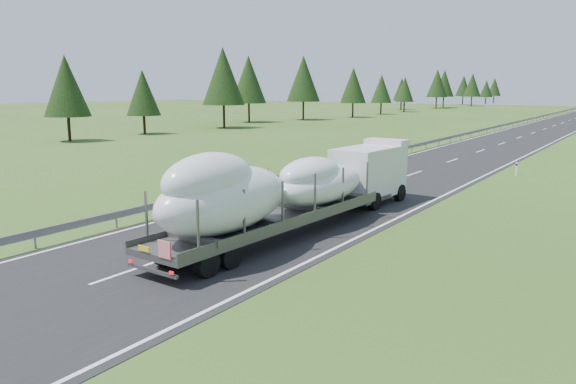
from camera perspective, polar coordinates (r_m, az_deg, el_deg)
The scene contains 5 objects.
ground at distance 20.32m, azimuth -16.14°, elevation -7.89°, with size 400.00×400.00×0.00m, color #314F1A.
road_surface at distance 113.46m, azimuth 26.17°, elevation 6.35°, with size 10.00×400.00×0.02m, color black.
guardrail at distance 114.19m, azimuth 23.55°, elevation 6.87°, with size 0.10×400.00×0.76m.
tree_line_left at distance 124.14m, azimuth 5.70°, elevation 10.84°, with size 14.59×256.78×12.41m.
boat_truck at distance 24.34m, azimuth 0.61°, elevation 0.59°, with size 3.17×18.29×4.04m.
Camera 1 is at (14.89, -12.30, 6.30)m, focal length 35.00 mm.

